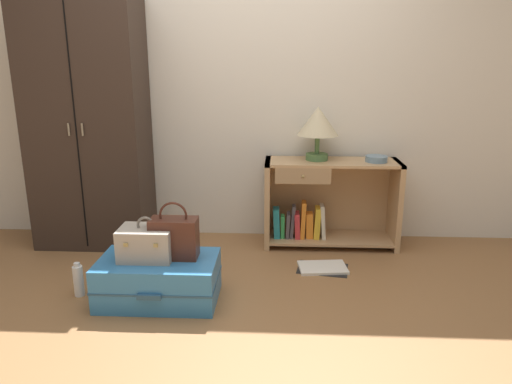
# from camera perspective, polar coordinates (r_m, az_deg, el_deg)

# --- Properties ---
(ground_plane) EXTENTS (9.00, 9.00, 0.00)m
(ground_plane) POSITION_cam_1_polar(r_m,az_deg,el_deg) (2.79, -3.79, -15.44)
(ground_plane) COLOR olive
(back_wall) EXTENTS (6.40, 0.10, 2.60)m
(back_wall) POSITION_cam_1_polar(r_m,az_deg,el_deg) (3.89, -1.54, 13.57)
(back_wall) COLOR silver
(back_wall) RESTS_ON ground_plane
(wardrobe) EXTENTS (0.86, 0.47, 1.90)m
(wardrobe) POSITION_cam_1_polar(r_m,az_deg,el_deg) (3.90, -19.43, 7.55)
(wardrobe) COLOR #33261E
(wardrobe) RESTS_ON ground_plane
(bookshelf) EXTENTS (1.04, 0.37, 0.68)m
(bookshelf) POSITION_cam_1_polar(r_m,az_deg,el_deg) (3.81, 8.26, -1.36)
(bookshelf) COLOR tan
(bookshelf) RESTS_ON ground_plane
(table_lamp) EXTENTS (0.32, 0.32, 0.41)m
(table_lamp) POSITION_cam_1_polar(r_m,az_deg,el_deg) (3.68, 7.42, 8.14)
(table_lamp) COLOR #4C7542
(table_lamp) RESTS_ON bookshelf
(bowl) EXTENTS (0.17, 0.17, 0.04)m
(bowl) POSITION_cam_1_polar(r_m,az_deg,el_deg) (3.74, 14.21, 3.87)
(bowl) COLOR slate
(bowl) RESTS_ON bookshelf
(suitcase_large) EXTENTS (0.72, 0.45, 0.27)m
(suitcase_large) POSITION_cam_1_polar(r_m,az_deg,el_deg) (3.02, -11.56, -10.23)
(suitcase_large) COLOR teal
(suitcase_large) RESTS_ON ground_plane
(train_case) EXTENTS (0.32, 0.24, 0.27)m
(train_case) POSITION_cam_1_polar(r_m,az_deg,el_deg) (2.96, -12.96, -5.95)
(train_case) COLOR #A89E8E
(train_case) RESTS_ON suitcase_large
(handbag) EXTENTS (0.28, 0.15, 0.35)m
(handbag) POSITION_cam_1_polar(r_m,az_deg,el_deg) (2.93, -9.76, -5.36)
(handbag) COLOR #472319
(handbag) RESTS_ON suitcase_large
(bottle) EXTENTS (0.06, 0.06, 0.22)m
(bottle) POSITION_cam_1_polar(r_m,az_deg,el_deg) (3.22, -20.48, -9.87)
(bottle) COLOR white
(bottle) RESTS_ON ground_plane
(open_book_on_floor) EXTENTS (0.38, 0.29, 0.02)m
(open_book_on_floor) POSITION_cam_1_polar(r_m,az_deg,el_deg) (3.46, 7.98, -8.97)
(open_book_on_floor) COLOR white
(open_book_on_floor) RESTS_ON ground_plane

